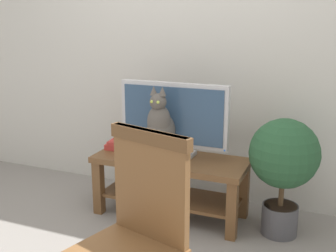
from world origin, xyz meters
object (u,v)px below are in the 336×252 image
(tv, at_px, (174,118))
(wooden_chair, at_px, (135,229))
(media_box, at_px, (161,154))
(book_stack, at_px, (123,145))
(potted_plant, at_px, (284,162))
(tv_stand, at_px, (171,175))
(cat, at_px, (160,126))

(tv, height_order, wooden_chair, tv)
(media_box, distance_m, book_stack, 0.39)
(tv, distance_m, book_stack, 0.51)
(tv, bearing_deg, media_box, -115.95)
(potted_plant, bearing_deg, media_box, -174.88)
(tv_stand, height_order, book_stack, book_stack)
(media_box, height_order, potted_plant, potted_plant)
(cat, xyz_separation_m, book_stack, (-0.38, 0.12, -0.22))
(tv_stand, relative_size, wooden_chair, 1.14)
(tv_stand, bearing_deg, potted_plant, 1.66)
(tv, height_order, media_box, tv)
(tv, height_order, cat, tv)
(tv_stand, bearing_deg, media_box, -134.76)
(cat, bearing_deg, tv_stand, 52.87)
(tv_stand, height_order, tv, tv)
(tv, xyz_separation_m, cat, (-0.05, -0.13, -0.04))
(tv, xyz_separation_m, potted_plant, (0.82, -0.03, -0.22))
(cat, distance_m, potted_plant, 0.90)
(tv_stand, xyz_separation_m, wooden_chair, (0.35, -1.27, 0.25))
(media_box, height_order, book_stack, media_box)
(tv, bearing_deg, cat, -112.73)
(tv, relative_size, book_stack, 3.27)
(tv, relative_size, media_box, 2.33)
(tv_stand, relative_size, media_box, 3.20)
(tv_stand, height_order, potted_plant, potted_plant)
(tv, xyz_separation_m, book_stack, (-0.43, -0.01, -0.26))
(cat, relative_size, wooden_chair, 0.48)
(tv, distance_m, cat, 0.14)
(wooden_chair, relative_size, book_stack, 3.94)
(tv, relative_size, potted_plant, 1.01)
(wooden_chair, height_order, potted_plant, wooden_chair)
(media_box, xyz_separation_m, wooden_chair, (0.40, -1.22, 0.08))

